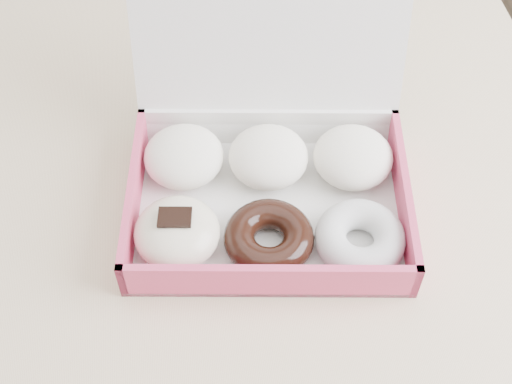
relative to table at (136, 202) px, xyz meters
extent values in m
cube|color=#CEAF87|center=(0.00, 0.00, 0.06)|extent=(1.20, 0.80, 0.04)
cylinder|color=#CEAF87|center=(0.55, 0.35, -0.32)|extent=(0.05, 0.05, 0.71)
cube|color=white|center=(0.17, -0.09, 0.08)|extent=(0.36, 0.29, 0.01)
cube|color=#D24065|center=(0.16, -0.21, 0.11)|extent=(0.33, 0.05, 0.06)
cube|color=white|center=(0.19, 0.02, 0.11)|extent=(0.33, 0.05, 0.06)
cube|color=#D24065|center=(0.01, -0.07, 0.11)|extent=(0.04, 0.24, 0.06)
cube|color=#D24065|center=(0.33, -0.12, 0.11)|extent=(0.04, 0.24, 0.06)
cube|color=white|center=(0.19, 0.05, 0.20)|extent=(0.34, 0.12, 0.24)
ellipsoid|color=white|center=(0.07, -0.02, 0.11)|extent=(0.11, 0.11, 0.06)
ellipsoid|color=white|center=(0.18, -0.04, 0.11)|extent=(0.11, 0.11, 0.06)
ellipsoid|color=white|center=(0.28, -0.05, 0.11)|extent=(0.11, 0.11, 0.06)
ellipsoid|color=beige|center=(0.06, -0.14, 0.11)|extent=(0.11, 0.11, 0.06)
cube|color=black|center=(0.06, -0.14, 0.14)|extent=(0.04, 0.03, 0.00)
torus|color=black|center=(0.16, -0.15, 0.10)|extent=(0.12, 0.12, 0.04)
torus|color=silver|center=(0.27, -0.17, 0.10)|extent=(0.12, 0.12, 0.04)
camera|label=1|loc=(0.09, -0.61, 0.79)|focal=50.00mm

